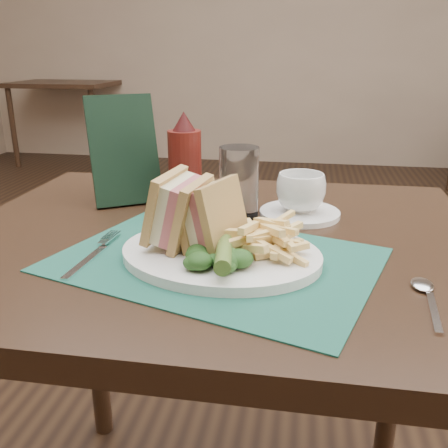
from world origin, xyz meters
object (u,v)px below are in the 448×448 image
Objects in this scene: table_bg_left at (69,122)px; check_presenter at (124,150)px; plate at (221,254)px; ketchup_bottle at (185,160)px; sandwich_half_b at (199,212)px; drinking_glass at (239,182)px; table_main at (215,413)px; placemat at (216,260)px; sandwich_half_a at (165,208)px; saucer at (300,213)px; coffee_cup at (301,192)px.

check_presenter reaches higher than table_bg_left.
ketchup_bottle is at bearing 123.73° from plate.
sandwich_half_b is at bearing -60.99° from table_bg_left.
table_main is at bearing -105.33° from drinking_glass.
placemat is 0.08m from sandwich_half_b.
table_main is 0.46m from sandwich_half_a.
ketchup_bottle is (-0.23, 0.03, 0.09)m from saucer.
plate is 1.37× the size of check_presenter.
drinking_glass is 0.25m from check_presenter.
check_presenter is (-0.21, 0.25, 0.04)m from sandwich_half_b.
table_main and table_bg_left have the same top height.
placemat is 0.37m from check_presenter.
drinking_glass is at bearing 89.01° from placemat.
ketchup_bottle reaches higher than sandwich_half_a.
coffee_cup is at bearing 76.02° from sandwich_half_b.
drinking_glass is (-0.00, 0.21, 0.06)m from plate.
ketchup_bottle reaches higher than saucer.
sandwich_half_a is at bearing -133.08° from saucer.
drinking_glass reaches higher than sandwich_half_a.
saucer is at bearing -6.33° from ketchup_bottle.
sandwich_half_a is 0.59× the size of ketchup_bottle.
table_main is at bearing -139.76° from saucer.
check_presenter reaches higher than drinking_glass.
check_presenter is at bearing 129.44° from sandwich_half_a.
table_main is 4.28m from table_bg_left.
table_main is 8.82× the size of sandwich_half_b.
sandwich_half_a is 0.30m from saucer.
drinking_glass is 0.12m from ketchup_bottle.
saucer is 1.15× the size of drinking_glass.
coffee_cup is at bearing -57.88° from table_bg_left.
ketchup_bottle is at bearing 104.09° from sandwich_half_a.
sandwich_half_b is at bearing -71.47° from ketchup_bottle.
placemat is at bearing -116.89° from coffee_cup.
plate reaches higher than table_bg_left.
sandwich_half_a is 0.24m from ketchup_bottle.
plate is at bearing -115.67° from coffee_cup.
sandwich_half_a reaches higher than table_main.
placemat is at bearing -90.99° from drinking_glass.
table_bg_left is 3.00× the size of plate.
table_bg_left is 4.40m from placemat.
check_presenter is (-0.35, 0.04, 0.10)m from saucer.
coffee_cup is 0.12m from drinking_glass.
coffee_cup is 0.70× the size of drinking_glass.
plate is 3.29× the size of coffee_cup.
sandwich_half_b is at bearing 8.70° from sandwich_half_a.
saucer is (0.20, 0.21, -0.07)m from sandwich_half_a.
table_main is 8.14× the size of sandwich_half_a.
drinking_glass is at bearing 101.07° from sandwich_half_b.
ketchup_bottle is (2.03, -3.57, 0.47)m from table_bg_left.
drinking_glass reaches higher than saucer.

